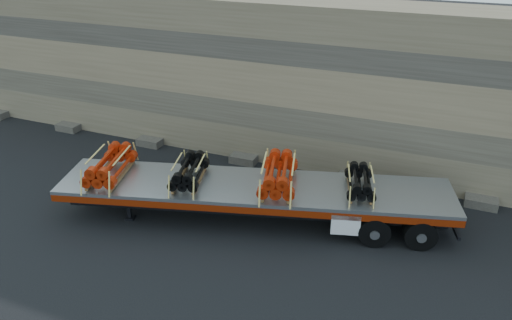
{
  "coord_description": "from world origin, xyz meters",
  "views": [
    {
      "loc": [
        5.27,
        -13.91,
        10.07
      ],
      "look_at": [
        -1.25,
        1.91,
        1.71
      ],
      "focal_mm": 35.0,
      "sensor_mm": 36.0,
      "label": 1
    }
  ],
  "objects_px": {
    "trailer": "(254,202)",
    "bundle_front": "(110,166)",
    "bundle_midfront": "(189,172)",
    "bundle_midrear": "(278,175)",
    "bundle_rear": "(360,182)"
  },
  "relations": [
    {
      "from": "bundle_front",
      "to": "bundle_midrear",
      "type": "relative_size",
      "value": 0.98
    },
    {
      "from": "bundle_midfront",
      "to": "bundle_rear",
      "type": "xyz_separation_m",
      "value": [
        5.86,
        1.62,
        -0.03
      ]
    },
    {
      "from": "bundle_midrear",
      "to": "trailer",
      "type": "bearing_deg",
      "value": -180.0
    },
    {
      "from": "bundle_front",
      "to": "bundle_midfront",
      "type": "bearing_deg",
      "value": 0.0
    },
    {
      "from": "bundle_midfront",
      "to": "bundle_rear",
      "type": "distance_m",
      "value": 6.08
    },
    {
      "from": "trailer",
      "to": "bundle_rear",
      "type": "height_order",
      "value": "bundle_rear"
    },
    {
      "from": "bundle_midfront",
      "to": "bundle_midrear",
      "type": "distance_m",
      "value": 3.23
    },
    {
      "from": "trailer",
      "to": "bundle_midfront",
      "type": "distance_m",
      "value": 2.59
    },
    {
      "from": "bundle_midfront",
      "to": "bundle_rear",
      "type": "relative_size",
      "value": 1.1
    },
    {
      "from": "trailer",
      "to": "bundle_rear",
      "type": "relative_size",
      "value": 7.33
    },
    {
      "from": "trailer",
      "to": "bundle_front",
      "type": "bearing_deg",
      "value": 180.0
    },
    {
      "from": "trailer",
      "to": "bundle_front",
      "type": "height_order",
      "value": "bundle_front"
    },
    {
      "from": "bundle_midrear",
      "to": "bundle_rear",
      "type": "bearing_deg",
      "value": 0.0
    },
    {
      "from": "trailer",
      "to": "bundle_midrear",
      "type": "distance_m",
      "value": 1.44
    },
    {
      "from": "bundle_midfront",
      "to": "bundle_midrear",
      "type": "relative_size",
      "value": 0.84
    }
  ]
}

